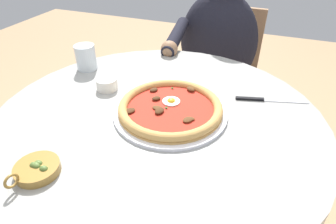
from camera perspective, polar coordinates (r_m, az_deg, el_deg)
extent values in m
cylinder|color=#999993|center=(0.83, -2.07, -1.60)|extent=(0.95, 0.95, 0.04)
cylinder|color=gray|center=(1.08, -1.66, -16.95)|extent=(0.08, 0.08, 0.67)
cylinder|color=white|center=(0.82, 0.47, -0.01)|extent=(0.33, 0.33, 0.01)
cylinder|color=tan|center=(0.82, 0.48, 0.45)|extent=(0.30, 0.30, 0.01)
torus|color=tan|center=(0.81, 0.48, 1.02)|extent=(0.30, 0.30, 0.03)
cylinder|color=red|center=(0.81, 0.48, 0.74)|extent=(0.28, 0.28, 0.00)
cylinder|color=white|center=(0.84, 0.64, 2.15)|extent=(0.05, 0.05, 0.00)
ellipsoid|color=yellow|center=(0.84, 0.64, 2.27)|extent=(0.02, 0.02, 0.02)
ellipsoid|color=#4C2D19|center=(0.89, -2.89, 4.48)|extent=(0.03, 0.03, 0.01)
ellipsoid|color=#4C2D19|center=(0.85, -2.37, 2.77)|extent=(0.03, 0.03, 0.01)
ellipsoid|color=brown|center=(0.80, -2.54, 0.72)|extent=(0.03, 0.02, 0.01)
ellipsoid|color=brown|center=(0.77, 4.65, -1.37)|extent=(0.02, 0.02, 0.01)
ellipsoid|color=brown|center=(0.76, 4.02, -1.51)|extent=(0.04, 0.04, 0.01)
ellipsoid|color=#4C2D19|center=(0.80, -7.68, 0.26)|extent=(0.04, 0.04, 0.01)
ellipsoid|color=#4C2D19|center=(0.79, -1.73, 0.26)|extent=(0.03, 0.04, 0.01)
ellipsoid|color=brown|center=(0.89, 4.61, 4.60)|extent=(0.03, 0.03, 0.01)
ellipsoid|color=#2D6B28|center=(0.81, -0.34, 0.87)|extent=(0.01, 0.01, 0.00)
ellipsoid|color=#2D6B28|center=(0.90, 0.79, 4.86)|extent=(0.01, 0.01, 0.00)
ellipsoid|color=#2D6B28|center=(0.81, -8.31, 0.63)|extent=(0.01, 0.01, 0.00)
cylinder|color=silver|center=(1.10, -16.16, 10.50)|extent=(0.07, 0.07, 0.09)
cylinder|color=silver|center=(1.11, -15.85, 8.77)|extent=(0.06, 0.06, 0.02)
cube|color=silver|center=(0.95, 22.60, 1.96)|extent=(0.13, 0.04, 0.00)
cube|color=black|center=(0.92, 16.08, 2.57)|extent=(0.09, 0.03, 0.01)
cylinder|color=white|center=(0.96, -12.16, 5.57)|extent=(0.07, 0.07, 0.04)
cylinder|color=olive|center=(0.95, -12.23, 6.07)|extent=(0.06, 0.06, 0.01)
cylinder|color=olive|center=(0.71, -24.74, -10.34)|extent=(0.10, 0.10, 0.02)
torus|color=olive|center=(0.68, -28.91, -12.03)|extent=(0.01, 0.03, 0.03)
ellipsoid|color=#516B2D|center=(0.70, -24.91, -9.71)|extent=(0.02, 0.02, 0.02)
ellipsoid|color=#516B2D|center=(0.70, -24.56, -9.40)|extent=(0.02, 0.02, 0.02)
ellipsoid|color=#516B2D|center=(0.70, -25.29, -9.67)|extent=(0.02, 0.02, 0.02)
ellipsoid|color=#516B2D|center=(0.69, -23.65, -10.46)|extent=(0.02, 0.02, 0.02)
ellipsoid|color=#516B2D|center=(0.70, -24.89, -9.85)|extent=(0.02, 0.02, 0.02)
cube|color=#282833|center=(1.68, 8.40, -1.34)|extent=(0.35, 0.29, 0.45)
ellipsoid|color=black|center=(1.46, 9.98, 13.63)|extent=(0.38, 0.23, 0.48)
cylinder|color=black|center=(1.28, 1.59, 14.86)|extent=(0.08, 0.27, 0.10)
sphere|color=#936B4C|center=(1.19, 0.25, 12.49)|extent=(0.07, 0.07, 0.07)
cube|color=#957050|center=(1.61, 9.52, 5.82)|extent=(0.43, 0.43, 0.02)
cube|color=#957050|center=(1.71, 11.86, 14.33)|extent=(0.38, 0.03, 0.36)
cylinder|color=#8E6B4C|center=(1.62, 0.50, -2.86)|extent=(0.02, 0.02, 0.43)
cylinder|color=#8E6B4C|center=(1.55, 13.83, -6.06)|extent=(0.02, 0.02, 0.43)
cylinder|color=#8E6B4C|center=(1.92, 4.77, 3.64)|extent=(0.02, 0.02, 0.43)
cylinder|color=#8E6B4C|center=(1.86, 16.03, 1.20)|extent=(0.02, 0.02, 0.43)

